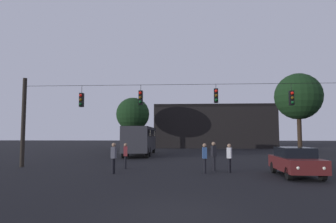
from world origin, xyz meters
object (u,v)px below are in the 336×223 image
Objects in this scene: pedestrian_near_bus at (125,154)px; pedestrian_trailing at (205,156)px; car_near_right at (295,161)px; tree_left_silhouette at (298,97)px; tree_behind_building at (133,114)px; pedestrian_crossing_left at (114,156)px; pedestrian_crossing_right at (214,154)px; city_bus at (141,138)px; pedestrian_crossing_center at (229,156)px.

pedestrian_trailing is at bearing -21.50° from pedestrian_near_bus.
pedestrian_trailing reaches higher than car_near_right.
pedestrian_trailing is 0.17× the size of tree_left_silhouette.
tree_behind_building reaches higher than pedestrian_trailing.
tree_behind_building is (-13.76, 27.65, 4.47)m from car_near_right.
pedestrian_crossing_left is at bearing 177.47° from car_near_right.
car_near_right is 4.64m from pedestrian_crossing_right.
pedestrian_near_bus is 0.21× the size of tree_behind_building.
pedestrian_trailing is at bearing 168.91° from car_near_right.
tree_behind_building is at bearing 164.59° from tree_left_silhouette.
car_near_right is 9.91m from pedestrian_crossing_left.
car_near_right is 0.57× the size of tree_behind_building.
pedestrian_crossing_left is at bearing -130.63° from tree_left_silhouette.
city_bus is 20.46m from tree_left_silhouette.
tree_behind_building is at bearing 108.67° from pedestrian_trailing.
pedestrian_crossing_right is (-0.85, 0.73, 0.06)m from pedestrian_crossing_center.
pedestrian_crossing_left is 6.04m from pedestrian_crossing_right.
pedestrian_trailing is at bearing -117.05° from pedestrian_crossing_right.
car_near_right is at bearing -11.09° from pedestrian_trailing.
car_near_right is at bearing -56.00° from city_bus.
pedestrian_trailing is (4.99, -1.96, 0.03)m from pedestrian_near_bus.
pedestrian_near_bus is at bearing 85.94° from pedestrian_crossing_left.
car_near_right is 2.66× the size of pedestrian_near_bus.
car_near_right is at bearing -23.52° from pedestrian_crossing_center.
tree_left_silhouette is at bearing 57.54° from pedestrian_crossing_right.
pedestrian_crossing_left reaches higher than pedestrian_crossing_center.
pedestrian_crossing_center is 0.98× the size of pedestrian_trailing.
pedestrian_trailing is (6.00, -14.99, -0.91)m from city_bus.
pedestrian_crossing_center is (6.63, 0.98, -0.05)m from pedestrian_crossing_left.
pedestrian_crossing_center is at bearing -68.18° from tree_behind_building.
city_bus is 16.17m from pedestrian_trailing.
tree_left_silhouette is (11.51, 20.16, 6.03)m from pedestrian_crossing_center.
tree_left_silhouette reaches higher than pedestrian_crossing_right.
pedestrian_near_bus is 5.36m from pedestrian_trailing.
car_near_right is 2.53× the size of pedestrian_crossing_left.
pedestrian_crossing_center is at bearing -62.72° from city_bus.
pedestrian_trailing is at bearing -71.33° from tree_behind_building.
tree_left_silhouette is (8.25, 21.58, 6.17)m from car_near_right.
pedestrian_crossing_right is (-4.11, 2.15, 0.20)m from car_near_right.
city_bus is 6.31× the size of pedestrian_crossing_right.
car_near_right is 3.56m from pedestrian_crossing_center.
pedestrian_crossing_left is at bearing -86.89° from city_bus.
pedestrian_crossing_right is 27.59m from tree_behind_building.
pedestrian_crossing_center is 1.01× the size of pedestrian_near_bus.
pedestrian_trailing is (-4.74, 0.93, 0.16)m from car_near_right.
tree_behind_building reaches higher than car_near_right.
car_near_right is at bearing -110.91° from tree_left_silhouette.
pedestrian_near_bus is (-9.72, 2.89, 0.14)m from car_near_right.
pedestrian_crossing_right reaches higher than pedestrian_trailing.
car_near_right is 2.50× the size of pedestrian_crossing_right.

